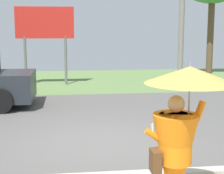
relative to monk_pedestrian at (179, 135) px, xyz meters
The scene contains 4 objects.
ground_plane 6.46m from the monk_pedestrian, 95.67° to the left, with size 40.00×22.00×0.20m.
monk_pedestrian is the anchor object (origin of this frame).
utility_pole 11.74m from the monk_pedestrian, 72.12° to the left, with size 1.80×0.24×6.66m.
roadside_billboard 12.35m from the monk_pedestrian, 101.35° to the left, with size 2.60×0.12×3.50m.
Camera 1 is at (-0.79, -7.69, 2.54)m, focal length 57.13 mm.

